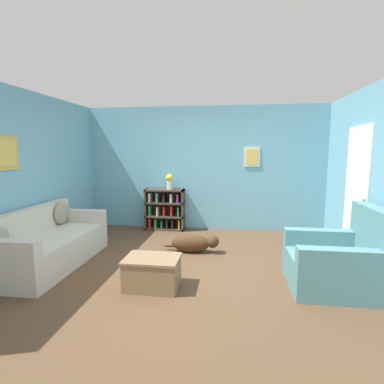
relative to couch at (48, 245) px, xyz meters
The scene contains 10 objects.
ground_plane 2.09m from the couch, ahead, with size 14.00×14.00×0.00m, color brown.
wall_back 3.34m from the couch, 49.63° to the left, with size 5.60×0.13×2.60m.
wall_left 1.12m from the couch, 159.83° to the left, with size 0.13×5.00×2.60m.
wall_right 4.72m from the couch, ahead, with size 0.16×5.00×2.60m.
couch is the anchor object (origin of this frame).
bookshelf 2.55m from the couch, 60.54° to the left, with size 0.83×0.32×0.87m.
recliner_chair 4.02m from the couch, ahead, with size 1.06×0.99×1.01m.
coffee_table 1.80m from the couch, 16.84° to the right, with size 0.67×0.48×0.39m.
dog 2.22m from the couch, 22.14° to the left, with size 0.95×0.27×0.30m.
vase 2.70m from the couch, 58.22° to the left, with size 0.15×0.15×0.32m.
Camera 1 is at (0.62, -4.12, 1.69)m, focal length 28.00 mm.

